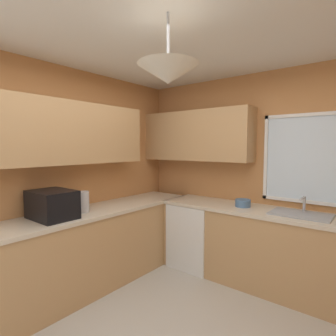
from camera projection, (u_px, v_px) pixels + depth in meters
room_shell at (170, 137)px, 2.53m from camera, size 3.58×3.96×2.64m
counter_run_left at (66, 257)px, 2.94m from camera, size 0.65×3.57×0.91m
counter_run_back at (267, 248)px, 3.18m from camera, size 2.67×0.65×0.91m
dishwasher at (196, 234)px, 3.76m from camera, size 0.60×0.60×0.86m
microwave at (52, 204)px, 2.79m from camera, size 0.48×0.36×0.29m
kettle at (83, 202)px, 3.05m from camera, size 0.14×0.14×0.24m
sink_assembly at (301, 214)px, 2.94m from camera, size 0.60×0.40×0.19m
bowl at (243, 203)px, 3.34m from camera, size 0.19×0.19×0.09m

